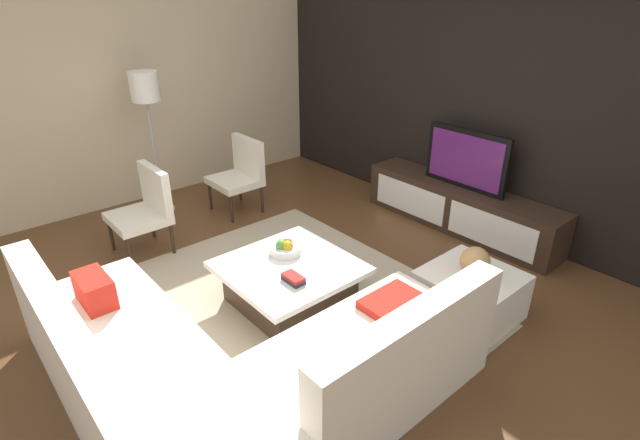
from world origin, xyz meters
name	(u,v)px	position (x,y,z in m)	size (l,w,h in m)	color
ground_plane	(288,312)	(0.00, 0.00, 0.00)	(14.00, 14.00, 0.00)	brown
feature_wall_back	(491,100)	(0.00, 2.70, 1.40)	(6.40, 0.12, 2.80)	black
side_wall_left	(135,85)	(-3.20, 0.20, 1.40)	(0.12, 5.20, 2.80)	beige
area_rug	(281,306)	(-0.10, 0.00, 0.01)	(2.97, 2.64, 0.01)	tan
media_console	(459,208)	(0.00, 2.40, 0.25)	(2.28, 0.47, 0.50)	#332319
television	(466,159)	(0.00, 2.40, 0.82)	(0.96, 0.06, 0.63)	black
sectional_couch	(229,369)	(0.53, -0.87, 0.28)	(2.48, 2.40, 0.82)	silver
coffee_table	(290,283)	(-0.10, 0.10, 0.20)	(1.02, 1.04, 0.38)	#332319
accent_chair_near	(146,206)	(-1.79, -0.40, 0.49)	(0.57, 0.52, 0.87)	#332319
floor_lamp	(146,96)	(-2.62, 0.09, 1.38)	(0.31, 0.31, 1.64)	#A5A5AA
ottoman	(470,295)	(1.00, 1.11, 0.20)	(0.70, 0.70, 0.40)	silver
fruit_bowl	(285,248)	(-0.28, 0.20, 0.43)	(0.28, 0.28, 0.14)	silver
accent_chair_far	(241,171)	(-2.03, 0.86, 0.49)	(0.57, 0.50, 0.87)	#332319
decorative_ball	(475,261)	(1.00, 1.11, 0.52)	(0.24, 0.24, 0.24)	#AD8451
book_stack	(293,279)	(0.12, -0.03, 0.41)	(0.19, 0.11, 0.06)	#1E232D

